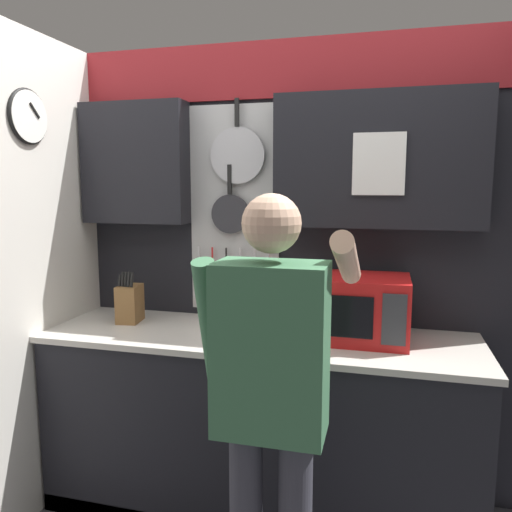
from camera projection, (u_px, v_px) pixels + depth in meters
name	position (u px, v px, depth m)	size (l,w,h in m)	color
ground_plane	(258.00, 506.00, 2.58)	(14.00, 14.00, 0.00)	#38383D
base_cabinet_counter	(258.00, 423.00, 2.52)	(2.13, 0.64, 0.92)	black
back_wall_unit	(275.00, 223.00, 2.65)	(2.70, 0.22, 2.38)	black
side_wall	(11.00, 282.00, 2.31)	(0.07, 1.60, 2.38)	silver
microwave	(358.00, 308.00, 2.36)	(0.47, 0.36, 0.30)	red
knife_block	(130.00, 303.00, 2.67)	(0.13, 0.16, 0.28)	brown
utensil_crock	(217.00, 312.00, 2.55)	(0.12, 0.12, 0.34)	white
person	(272.00, 385.00, 1.73)	(0.54, 0.62, 1.62)	#383842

